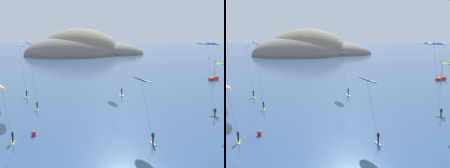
{
  "view_description": "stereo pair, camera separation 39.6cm",
  "coord_description": "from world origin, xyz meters",
  "views": [
    {
      "loc": [
        -4.66,
        -25.61,
        14.74
      ],
      "look_at": [
        -3.09,
        21.94,
        5.53
      ],
      "focal_mm": 45.0,
      "sensor_mm": 36.0,
      "label": 1
    },
    {
      "loc": [
        -4.27,
        -25.62,
        14.74
      ],
      "look_at": [
        -3.09,
        21.94,
        5.53
      ],
      "focal_mm": 45.0,
      "sensor_mm": 36.0,
      "label": 2
    }
  ],
  "objects": [
    {
      "name": "kitesurfer_blue",
      "position": [
        13.28,
        21.64,
        11.15
      ],
      "size": [
        3.8,
        4.69,
        12.73
      ],
      "color": "#2D2D33",
      "rests_on": "ground"
    },
    {
      "name": "kitesurfer_red",
      "position": [
        -1.76,
        40.69,
        8.67
      ],
      "size": [
        3.48,
        7.5,
        9.93
      ],
      "color": "silver",
      "rests_on": "ground"
    },
    {
      "name": "kitesurfer_orange",
      "position": [
        -19.19,
        14.14,
        6.09
      ],
      "size": [
        4.89,
        7.9,
        7.08
      ],
      "color": "yellow",
      "rests_on": "ground"
    },
    {
      "name": "headland_island",
      "position": [
        -18.11,
        145.08,
        0.0
      ],
      "size": [
        71.22,
        49.71,
        31.19
      ],
      "color": "#7A705B",
      "rests_on": "ground"
    },
    {
      "name": "sailboat_near",
      "position": [
        28.58,
        56.54,
        0.64
      ],
      "size": [
        4.79,
        4.99,
        5.7
      ],
      "color": "#B22323",
      "rests_on": "ground"
    },
    {
      "name": "marker_buoy",
      "position": [
        -14.51,
        12.36,
        0.35
      ],
      "size": [
        0.7,
        0.7,
        0.7
      ],
      "primitive_type": "sphere",
      "color": "red",
      "rests_on": "ground"
    },
    {
      "name": "kitesurfer_pink",
      "position": [
        -18.97,
        30.1,
        11.29
      ],
      "size": [
        4.26,
        8.48,
        12.61
      ],
      "color": "yellow",
      "rests_on": "ground"
    },
    {
      "name": "kitesurfer_white",
      "position": [
        -23.19,
        38.03,
        10.56
      ],
      "size": [
        4.74,
        6.63,
        11.59
      ],
      "color": "silver",
      "rests_on": "ground"
    },
    {
      "name": "kitesurfer_black",
      "position": [
        0.75,
        11.85,
        7.4
      ],
      "size": [
        3.12,
        6.53,
        8.41
      ],
      "color": "#2D2D33",
      "rests_on": "ground"
    }
  ]
}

